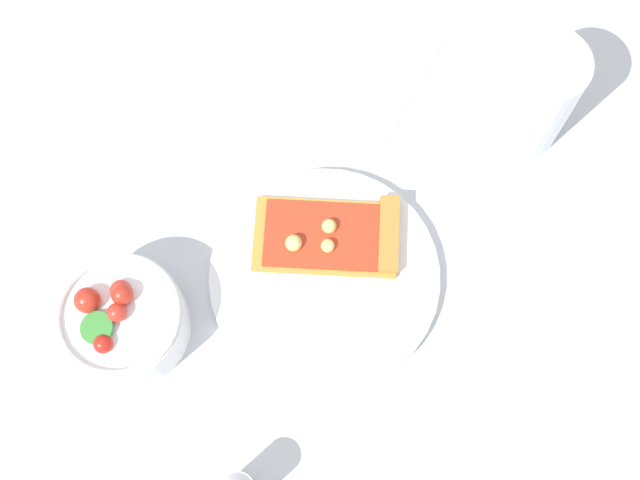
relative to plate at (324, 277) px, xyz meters
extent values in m
plane|color=silver|center=(-0.04, -0.01, -0.01)|extent=(2.40, 2.40, 0.00)
cylinder|color=white|center=(0.00, 0.00, 0.00)|extent=(0.24, 0.24, 0.01)
cube|color=gold|center=(-0.04, -0.01, 0.01)|extent=(0.12, 0.16, 0.01)
cube|color=#B77A33|center=(-0.06, 0.05, 0.02)|extent=(0.08, 0.04, 0.02)
cube|color=red|center=(-0.04, -0.01, 0.02)|extent=(0.10, 0.14, 0.00)
sphere|color=#EAD172|center=(-0.02, -0.04, 0.02)|extent=(0.02, 0.02, 0.02)
sphere|color=#EAD172|center=(-0.05, -0.01, 0.02)|extent=(0.02, 0.02, 0.02)
sphere|color=#EAD172|center=(-0.03, -0.01, 0.02)|extent=(0.01, 0.01, 0.01)
cylinder|color=white|center=(0.11, -0.17, 0.02)|extent=(0.12, 0.12, 0.06)
torus|color=white|center=(0.11, -0.17, 0.05)|extent=(0.12, 0.12, 0.01)
sphere|color=red|center=(0.09, -0.18, 0.05)|extent=(0.02, 0.02, 0.02)
sphere|color=red|center=(0.11, -0.20, 0.06)|extent=(0.03, 0.03, 0.03)
sphere|color=red|center=(0.14, -0.17, 0.05)|extent=(0.02, 0.02, 0.02)
sphere|color=red|center=(0.11, -0.17, 0.06)|extent=(0.02, 0.02, 0.02)
sphere|color=red|center=(0.09, -0.17, 0.06)|extent=(0.02, 0.02, 0.02)
cylinder|color=#388433|center=(0.13, -0.18, 0.06)|extent=(0.05, 0.05, 0.01)
cylinder|color=silver|center=(-0.24, 0.15, 0.06)|extent=(0.08, 0.08, 0.14)
cylinder|color=black|center=(-0.24, 0.15, 0.06)|extent=(0.07, 0.07, 0.12)
cube|color=white|center=(-0.25, -0.04, -0.01)|extent=(0.16, 0.17, 0.00)
camera|label=1|loc=(0.23, 0.07, 0.85)|focal=48.06mm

